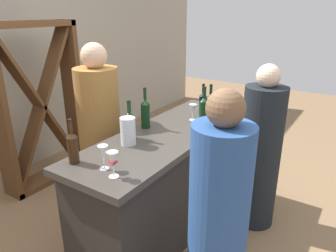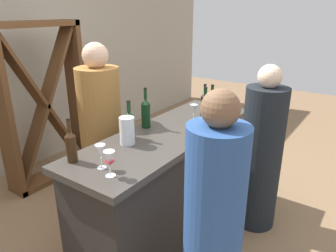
# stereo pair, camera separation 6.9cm
# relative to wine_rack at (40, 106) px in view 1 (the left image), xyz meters

# --- Properties ---
(ground_plane) EXTENTS (12.00, 12.00, 0.00)m
(ground_plane) POSITION_rel_wine_rack_xyz_m (-0.00, -1.65, -0.88)
(ground_plane) COLOR #846647
(back_wall) EXTENTS (8.00, 0.10, 2.80)m
(back_wall) POSITION_rel_wine_rack_xyz_m (-0.00, 0.55, 0.52)
(back_wall) COLOR #B2A893
(back_wall) RESTS_ON ground
(bar_counter) EXTENTS (1.89, 0.62, 0.94)m
(bar_counter) POSITION_rel_wine_rack_xyz_m (-0.00, -1.65, -0.41)
(bar_counter) COLOR #2A2723
(bar_counter) RESTS_ON ground
(wine_rack) EXTENTS (0.97, 0.28, 1.75)m
(wine_rack) POSITION_rel_wine_rack_xyz_m (0.00, 0.00, 0.00)
(wine_rack) COLOR brown
(wine_rack) RESTS_ON ground
(wine_bottle_leftmost_amber_brown) EXTENTS (0.07, 0.07, 0.30)m
(wine_bottle_leftmost_amber_brown) POSITION_rel_wine_rack_xyz_m (-0.78, -1.44, 0.17)
(wine_bottle_leftmost_amber_brown) COLOR #331E0F
(wine_bottle_leftmost_amber_brown) RESTS_ON bar_counter
(wine_bottle_second_left_dark_green) EXTENTS (0.08, 0.08, 0.30)m
(wine_bottle_second_left_dark_green) POSITION_rel_wine_rack_xyz_m (-0.28, -1.49, 0.17)
(wine_bottle_second_left_dark_green) COLOR black
(wine_bottle_second_left_dark_green) RESTS_ON bar_counter
(wine_bottle_center_dark_green) EXTENTS (0.07, 0.07, 0.34)m
(wine_bottle_center_dark_green) POSITION_rel_wine_rack_xyz_m (-0.02, -1.44, 0.19)
(wine_bottle_center_dark_green) COLOR black
(wine_bottle_center_dark_green) RESTS_ON bar_counter
(wine_bottle_second_right_dark_green) EXTENTS (0.08, 0.08, 0.31)m
(wine_bottle_second_right_dark_green) POSITION_rel_wine_rack_xyz_m (0.36, -1.78, 0.18)
(wine_bottle_second_right_dark_green) COLOR black
(wine_bottle_second_right_dark_green) RESTS_ON bar_counter
(wine_bottle_rightmost_dark_green) EXTENTS (0.08, 0.08, 0.30)m
(wine_bottle_rightmost_dark_green) POSITION_rel_wine_rack_xyz_m (0.52, -1.76, 0.17)
(wine_bottle_rightmost_dark_green) COLOR black
(wine_bottle_rightmost_dark_green) RESTS_ON bar_counter
(wine_bottle_far_right_near_black) EXTENTS (0.07, 0.07, 0.28)m
(wine_bottle_far_right_near_black) POSITION_rel_wine_rack_xyz_m (0.58, -1.66, 0.17)
(wine_bottle_far_right_near_black) COLOR black
(wine_bottle_far_right_near_black) RESTS_ON bar_counter
(wine_glass_near_left) EXTENTS (0.07, 0.07, 0.16)m
(wine_glass_near_left) POSITION_rel_wine_rack_xyz_m (-0.78, -1.78, 0.17)
(wine_glass_near_left) COLOR white
(wine_glass_near_left) RESTS_ON bar_counter
(wine_glass_near_center) EXTENTS (0.07, 0.07, 0.15)m
(wine_glass_near_center) POSITION_rel_wine_rack_xyz_m (0.36, -1.68, 0.16)
(wine_glass_near_center) COLOR white
(wine_glass_near_center) RESTS_ON bar_counter
(wine_glass_near_right) EXTENTS (0.06, 0.06, 0.14)m
(wine_glass_near_right) POSITION_rel_wine_rack_xyz_m (0.81, -1.68, 0.16)
(wine_glass_near_right) COLOR white
(wine_glass_near_right) RESTS_ON bar_counter
(wine_glass_far_left) EXTENTS (0.06, 0.06, 0.16)m
(wine_glass_far_left) POSITION_rel_wine_rack_xyz_m (-0.74, -1.66, 0.17)
(wine_glass_far_left) COLOR white
(wine_glass_far_left) RESTS_ON bar_counter
(water_pitcher) EXTENTS (0.11, 0.11, 0.20)m
(water_pitcher) POSITION_rel_wine_rack_xyz_m (-0.37, -1.54, 0.16)
(water_pitcher) COLOR silver
(water_pitcher) RESTS_ON bar_counter
(person_left_guest) EXTENTS (0.38, 0.38, 1.46)m
(person_left_guest) POSITION_rel_wine_rack_xyz_m (0.54, -2.25, -0.21)
(person_left_guest) COLOR black
(person_left_guest) RESTS_ON ground
(person_center_guest) EXTENTS (0.38, 0.38, 1.51)m
(person_center_guest) POSITION_rel_wine_rack_xyz_m (-0.60, -2.37, -0.18)
(person_center_guest) COLOR #284C8C
(person_center_guest) RESTS_ON ground
(person_right_guest) EXTENTS (0.39, 0.39, 1.61)m
(person_right_guest) POSITION_rel_wine_rack_xyz_m (-0.11, -0.99, -0.14)
(person_right_guest) COLOR #9E6B33
(person_right_guest) RESTS_ON ground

